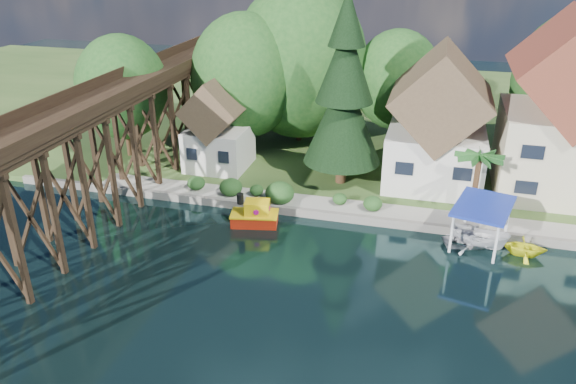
{
  "coord_description": "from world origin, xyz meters",
  "views": [
    {
      "loc": [
        6.58,
        -27.94,
        18.97
      ],
      "look_at": [
        -2.54,
        6.0,
        2.8
      ],
      "focal_mm": 35.0,
      "sensor_mm": 36.0,
      "label": 1
    }
  ],
  "objects_px": {
    "house_left": "(438,127)",
    "boat_white_a": "(472,240)",
    "palm_tree": "(479,159)",
    "boat_yellow": "(525,245)",
    "boat_canopy": "(480,229)",
    "tugboat": "(255,215)",
    "house_center": "(563,119)",
    "conifer": "(344,95)",
    "trestle_bridge": "(103,144)",
    "shed": "(218,130)"
  },
  "relations": [
    {
      "from": "house_left",
      "to": "boat_white_a",
      "type": "bearing_deg",
      "value": -71.91
    },
    {
      "from": "palm_tree",
      "to": "boat_white_a",
      "type": "distance_m",
      "value": 5.92
    },
    {
      "from": "house_left",
      "to": "palm_tree",
      "type": "distance_m",
      "value": 5.9
    },
    {
      "from": "trestle_bridge",
      "to": "boat_yellow",
      "type": "distance_m",
      "value": 29.58
    },
    {
      "from": "tugboat",
      "to": "boat_white_a",
      "type": "distance_m",
      "value": 14.97
    },
    {
      "from": "house_left",
      "to": "boat_yellow",
      "type": "height_order",
      "value": "house_left"
    },
    {
      "from": "palm_tree",
      "to": "tugboat",
      "type": "xyz_separation_m",
      "value": [
        -14.99,
        -5.07,
        -3.93
      ]
    },
    {
      "from": "house_center",
      "to": "boat_white_a",
      "type": "bearing_deg",
      "value": -121.96
    },
    {
      "from": "house_center",
      "to": "tugboat",
      "type": "distance_m",
      "value": 24.16
    },
    {
      "from": "conifer",
      "to": "boat_white_a",
      "type": "relative_size",
      "value": 3.99
    },
    {
      "from": "palm_tree",
      "to": "shed",
      "type": "bearing_deg",
      "value": 170.48
    },
    {
      "from": "shed",
      "to": "boat_white_a",
      "type": "height_order",
      "value": "shed"
    },
    {
      "from": "palm_tree",
      "to": "boat_canopy",
      "type": "bearing_deg",
      "value": -85.78
    },
    {
      "from": "tugboat",
      "to": "boat_white_a",
      "type": "xyz_separation_m",
      "value": [
        14.94,
        0.96,
        -0.34
      ]
    },
    {
      "from": "boat_white_a",
      "to": "palm_tree",
      "type": "bearing_deg",
      "value": -18.99
    },
    {
      "from": "trestle_bridge",
      "to": "boat_white_a",
      "type": "distance_m",
      "value": 26.51
    },
    {
      "from": "trestle_bridge",
      "to": "boat_canopy",
      "type": "height_order",
      "value": "trestle_bridge"
    },
    {
      "from": "house_left",
      "to": "boat_white_a",
      "type": "relative_size",
      "value": 2.9
    },
    {
      "from": "conifer",
      "to": "tugboat",
      "type": "relative_size",
      "value": 4.15
    },
    {
      "from": "tugboat",
      "to": "boat_yellow",
      "type": "bearing_deg",
      "value": 1.48
    },
    {
      "from": "house_center",
      "to": "conifer",
      "type": "distance_m",
      "value": 16.46
    },
    {
      "from": "boat_yellow",
      "to": "boat_canopy",
      "type": "bearing_deg",
      "value": 87.58
    },
    {
      "from": "house_center",
      "to": "boat_canopy",
      "type": "bearing_deg",
      "value": -119.93
    },
    {
      "from": "house_center",
      "to": "boat_yellow",
      "type": "distance_m",
      "value": 11.95
    },
    {
      "from": "boat_yellow",
      "to": "boat_white_a",
      "type": "bearing_deg",
      "value": 85.43
    },
    {
      "from": "house_left",
      "to": "house_center",
      "type": "xyz_separation_m",
      "value": [
        9.0,
        0.5,
        1.28
      ]
    },
    {
      "from": "house_left",
      "to": "shed",
      "type": "bearing_deg",
      "value": -175.23
    },
    {
      "from": "boat_white_a",
      "to": "boat_yellow",
      "type": "bearing_deg",
      "value": -116.88
    },
    {
      "from": "palm_tree",
      "to": "boat_yellow",
      "type": "bearing_deg",
      "value": -55.58
    },
    {
      "from": "house_left",
      "to": "boat_yellow",
      "type": "relative_size",
      "value": 4.0
    },
    {
      "from": "conifer",
      "to": "tugboat",
      "type": "bearing_deg",
      "value": -120.77
    },
    {
      "from": "conifer",
      "to": "boat_white_a",
      "type": "bearing_deg",
      "value": -34.64
    },
    {
      "from": "house_left",
      "to": "conifer",
      "type": "height_order",
      "value": "conifer"
    },
    {
      "from": "house_center",
      "to": "boat_yellow",
      "type": "height_order",
      "value": "house_center"
    },
    {
      "from": "house_left",
      "to": "shed",
      "type": "height_order",
      "value": "house_left"
    },
    {
      "from": "trestle_bridge",
      "to": "house_center",
      "type": "bearing_deg",
      "value": 19.49
    },
    {
      "from": "tugboat",
      "to": "boat_yellow",
      "type": "distance_m",
      "value": 18.15
    },
    {
      "from": "boat_white_a",
      "to": "boat_yellow",
      "type": "height_order",
      "value": "boat_yellow"
    },
    {
      "from": "boat_white_a",
      "to": "boat_canopy",
      "type": "distance_m",
      "value": 1.03
    },
    {
      "from": "house_center",
      "to": "conifer",
      "type": "bearing_deg",
      "value": -170.86
    },
    {
      "from": "house_left",
      "to": "tugboat",
      "type": "relative_size",
      "value": 3.02
    },
    {
      "from": "house_left",
      "to": "palm_tree",
      "type": "xyz_separation_m",
      "value": [
        3.04,
        -5.03,
        -0.48
      ]
    },
    {
      "from": "palm_tree",
      "to": "boat_white_a",
      "type": "bearing_deg",
      "value": -90.76
    },
    {
      "from": "shed",
      "to": "conifer",
      "type": "relative_size",
      "value": 0.52
    },
    {
      "from": "house_left",
      "to": "boat_canopy",
      "type": "xyz_separation_m",
      "value": [
        3.36,
        -9.3,
        -3.8
      ]
    },
    {
      "from": "boat_white_a",
      "to": "conifer",
      "type": "bearing_deg",
      "value": 37.13
    },
    {
      "from": "house_left",
      "to": "conifer",
      "type": "distance_m",
      "value": 7.95
    },
    {
      "from": "boat_white_a",
      "to": "boat_yellow",
      "type": "relative_size",
      "value": 1.38
    },
    {
      "from": "trestle_bridge",
      "to": "boat_yellow",
      "type": "height_order",
      "value": "trestle_bridge"
    },
    {
      "from": "trestle_bridge",
      "to": "shed",
      "type": "distance_m",
      "value": 10.69
    }
  ]
}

